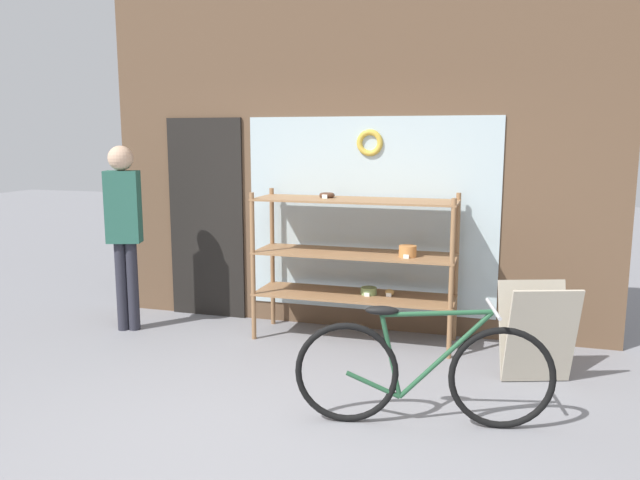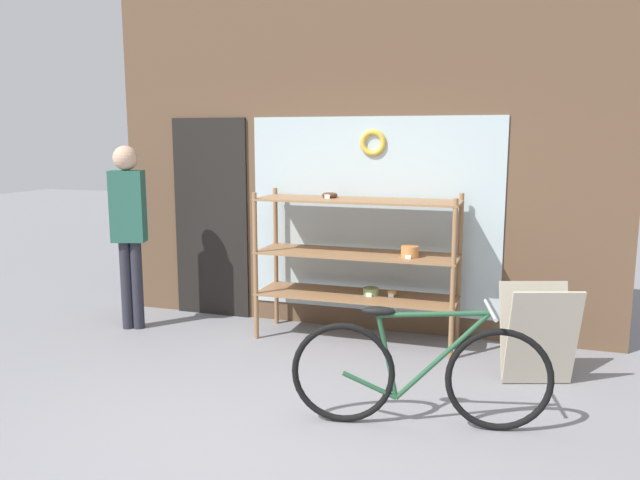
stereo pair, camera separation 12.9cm
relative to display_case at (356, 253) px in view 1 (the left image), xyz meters
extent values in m
plane|color=gray|center=(-0.16, -1.97, -0.84)|extent=(30.00, 30.00, 0.00)
cube|color=brown|center=(-0.16, 0.42, 0.99)|extent=(5.10, 0.08, 3.67)
cube|color=silver|center=(0.04, 0.37, 0.31)|extent=(2.47, 0.02, 1.90)
cube|color=black|center=(-1.72, 0.36, 0.21)|extent=(0.84, 0.03, 2.10)
torus|color=gold|center=(0.04, 0.35, 1.01)|extent=(0.26, 0.06, 0.26)
cylinder|color=#8E6642|center=(-0.93, -0.25, -0.14)|extent=(0.04, 0.04, 1.40)
cylinder|color=#8E6642|center=(0.90, -0.25, -0.14)|extent=(0.04, 0.04, 1.40)
cylinder|color=#8E6642|center=(-0.93, 0.26, -0.14)|extent=(0.04, 0.04, 1.40)
cylinder|color=#8E6642|center=(0.90, 0.26, -0.14)|extent=(0.04, 0.04, 1.40)
cube|color=#8E6642|center=(-0.02, 0.00, -0.40)|extent=(1.87, 0.55, 0.02)
cube|color=#8E6642|center=(-0.02, 0.00, -0.01)|extent=(1.87, 0.55, 0.02)
cube|color=#8E6642|center=(-0.02, 0.00, 0.49)|extent=(1.87, 0.55, 0.02)
ellipsoid|color=tan|center=(0.31, 0.05, -0.37)|extent=(0.09, 0.07, 0.06)
cube|color=white|center=(0.31, 0.00, -0.38)|extent=(0.05, 0.00, 0.04)
torus|color=#4C2D1E|center=(-0.30, 0.06, 0.53)|extent=(0.15, 0.15, 0.05)
cube|color=white|center=(-0.30, -0.02, 0.52)|extent=(0.05, 0.00, 0.04)
cylinder|color=#C67F42|center=(0.49, -0.05, 0.05)|extent=(0.16, 0.16, 0.10)
cube|color=white|center=(0.49, -0.14, 0.02)|extent=(0.05, 0.00, 0.04)
cylinder|color=#7A995B|center=(0.12, 0.03, -0.36)|extent=(0.15, 0.15, 0.07)
cube|color=white|center=(0.12, -0.05, -0.38)|extent=(0.05, 0.00, 0.04)
torus|color=black|center=(0.34, -1.70, -0.49)|extent=(0.69, 0.18, 0.70)
torus|color=black|center=(1.34, -1.50, -0.49)|extent=(0.69, 0.18, 0.70)
cylinder|color=#235133|center=(0.98, -1.57, -0.35)|extent=(0.60, 0.15, 0.63)
cylinder|color=#235133|center=(0.92, -1.58, -0.06)|extent=(0.71, 0.17, 0.07)
cylinder|color=#235133|center=(0.63, -1.64, -0.37)|extent=(0.16, 0.06, 0.57)
cylinder|color=#235133|center=(0.52, -1.66, -0.57)|extent=(0.37, 0.10, 0.19)
ellipsoid|color=black|center=(0.57, -1.65, -0.05)|extent=(0.23, 0.13, 0.06)
cylinder|color=#B2B2B7|center=(1.27, -1.52, -0.02)|extent=(0.11, 0.46, 0.02)
cube|color=#B2A893|center=(1.62, -0.68, -0.44)|extent=(0.57, 0.36, 0.78)
cube|color=#B2A893|center=(1.57, -0.51, -0.44)|extent=(0.57, 0.36, 0.78)
cylinder|color=#282833|center=(-2.30, -0.36, -0.40)|extent=(0.11, 0.11, 0.88)
cylinder|color=#282833|center=(-2.19, -0.32, -0.40)|extent=(0.11, 0.11, 0.88)
cube|color=#285B4C|center=(-2.25, -0.34, 0.40)|extent=(0.36, 0.27, 0.70)
sphere|color=tan|center=(-2.25, -0.34, 0.87)|extent=(0.24, 0.24, 0.24)
camera|label=1|loc=(1.31, -5.55, 1.08)|focal=35.00mm
camera|label=2|loc=(1.43, -5.52, 1.08)|focal=35.00mm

